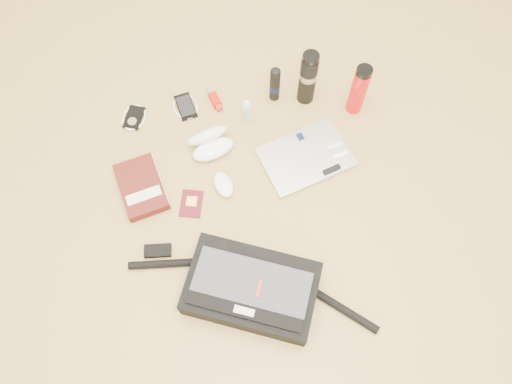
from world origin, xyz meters
TOP-DOWN VIEW (x-y plane):
  - ground at (0.00, 0.00)m, footprint 4.00×4.00m
  - messenger_bag at (-0.02, -0.30)m, footprint 0.82×0.38m
  - laptop at (0.23, 0.19)m, footprint 0.38×0.32m
  - book at (-0.38, 0.12)m, footprint 0.21×0.26m
  - passport at (-0.21, 0.04)m, footprint 0.09×0.12m
  - mouse at (-0.09, 0.10)m, footprint 0.10×0.12m
  - sunglasses_case at (-0.13, 0.27)m, footprint 0.20×0.19m
  - ipod at (-0.42, 0.43)m, footprint 0.11×0.12m
  - phone at (-0.22, 0.46)m, footprint 0.12×0.13m
  - inhaler at (-0.10, 0.48)m, footprint 0.06×0.11m
  - spray_bottle at (0.02, 0.39)m, footprint 0.04×0.04m
  - aerosol_can at (0.14, 0.48)m, footprint 0.05×0.05m
  - thermos_black at (0.26, 0.47)m, footprint 0.08×0.08m
  - thermos_red at (0.45, 0.41)m, footprint 0.07×0.07m

SIDE VIEW (x-z plane):
  - ground at x=0.00m, z-range 0.00..0.00m
  - passport at x=-0.21m, z-range 0.00..0.01m
  - ipod at x=-0.42m, z-range 0.00..0.01m
  - phone at x=-0.22m, z-range 0.00..0.01m
  - laptop at x=0.23m, z-range 0.00..0.03m
  - inhaler at x=-0.10m, z-range 0.00..0.03m
  - mouse at x=-0.09m, z-range 0.00..0.04m
  - book at x=-0.38m, z-range 0.00..0.04m
  - sunglasses_case at x=-0.13m, z-range -0.01..0.08m
  - spray_bottle at x=0.02m, z-range -0.01..0.11m
  - messenger_bag at x=-0.02m, z-range -0.01..0.11m
  - aerosol_can at x=0.14m, z-range 0.00..0.17m
  - thermos_red at x=0.45m, z-range 0.00..0.24m
  - thermos_black at x=0.26m, z-range 0.00..0.26m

